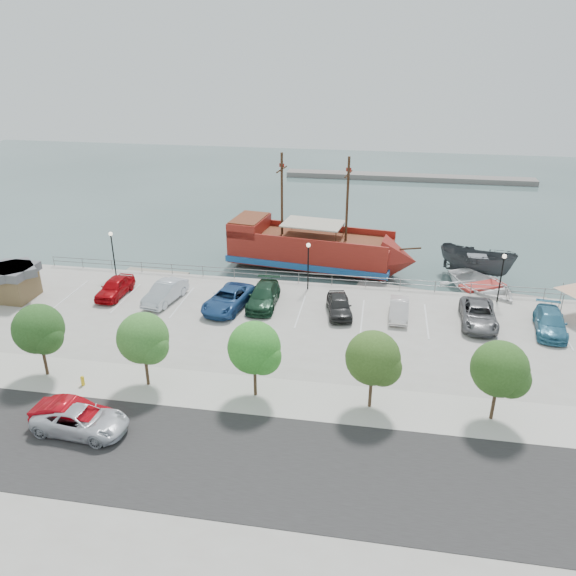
# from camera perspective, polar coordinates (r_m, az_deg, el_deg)

# --- Properties ---
(ground) EXTENTS (160.00, 160.00, 0.00)m
(ground) POSITION_cam_1_polar(r_m,az_deg,el_deg) (44.13, 0.85, -4.69)
(ground) COLOR #344B48
(land_slab) EXTENTS (100.00, 58.00, 1.20)m
(land_slab) POSITION_cam_1_polar(r_m,az_deg,el_deg) (27.66, -6.58, -24.97)
(land_slab) COLOR #9D978D
(land_slab) RESTS_ON ground
(street) EXTENTS (100.00, 8.00, 0.04)m
(street) POSITION_cam_1_polar(r_m,az_deg,el_deg) (30.62, -3.99, -17.31)
(street) COLOR #272525
(street) RESTS_ON land_slab
(sidewalk) EXTENTS (100.00, 4.00, 0.05)m
(sidewalk) POSITION_cam_1_polar(r_m,az_deg,el_deg) (35.22, -1.70, -10.96)
(sidewalk) COLOR beige
(sidewalk) RESTS_ON land_slab
(seawall_railing) EXTENTS (50.00, 0.06, 1.00)m
(seawall_railing) POSITION_cam_1_polar(r_m,az_deg,el_deg) (50.43, 2.23, 1.04)
(seawall_railing) COLOR slate
(seawall_railing) RESTS_ON land_slab
(far_shore) EXTENTS (40.00, 3.00, 0.80)m
(far_shore) POSITION_cam_1_polar(r_m,az_deg,el_deg) (95.64, 12.13, 10.94)
(far_shore) COLOR slate
(far_shore) RESTS_ON ground
(pirate_ship) EXTENTS (19.04, 7.56, 11.87)m
(pirate_ship) POSITION_cam_1_polar(r_m,az_deg,el_deg) (55.69, 3.66, 3.79)
(pirate_ship) COLOR maroon
(pirate_ship) RESTS_ON ground
(patrol_boat) EXTENTS (7.78, 5.55, 2.83)m
(patrol_boat) POSITION_cam_1_polar(r_m,az_deg,el_deg) (56.77, 18.58, 2.32)
(patrol_boat) COLOR #3C4043
(patrol_boat) RESTS_ON ground
(speedboat) EXTENTS (8.56, 9.37, 1.59)m
(speedboat) POSITION_cam_1_polar(r_m,az_deg,el_deg) (52.84, 19.12, -0.10)
(speedboat) COLOR white
(speedboat) RESTS_ON ground
(dock_west) EXTENTS (6.44, 2.20, 0.36)m
(dock_west) POSITION_cam_1_polar(r_m,az_deg,el_deg) (56.05, -13.30, 1.32)
(dock_west) COLOR gray
(dock_west) RESTS_ON ground
(dock_mid) EXTENTS (6.74, 3.19, 0.37)m
(dock_mid) POSITION_cam_1_polar(r_m,az_deg,el_deg) (51.93, 10.51, -0.28)
(dock_mid) COLOR gray
(dock_mid) RESTS_ON ground
(dock_east) EXTENTS (6.74, 2.82, 0.37)m
(dock_east) POSITION_cam_1_polar(r_m,az_deg,el_deg) (53.18, 21.39, -1.01)
(dock_east) COLOR gray
(dock_east) RESTS_ON ground
(shed) EXTENTS (3.54, 3.54, 2.86)m
(shed) POSITION_cam_1_polar(r_m,az_deg,el_deg) (52.44, -26.14, 0.58)
(shed) COLOR brown
(shed) RESTS_ON land_slab
(street_van) EXTENTS (5.52, 2.85, 1.49)m
(street_van) POSITION_cam_1_polar(r_m,az_deg,el_deg) (34.11, -20.29, -12.50)
(street_van) COLOR silver
(street_van) RESTS_ON street
(street_sedan) EXTENTS (4.70, 1.76, 1.53)m
(street_sedan) POSITION_cam_1_polar(r_m,az_deg,el_deg) (34.72, -21.06, -11.89)
(street_sedan) COLOR #B30812
(street_sedan) RESTS_ON street
(fire_hydrant) EXTENTS (0.24, 0.24, 0.70)m
(fire_hydrant) POSITION_cam_1_polar(r_m,az_deg,el_deg) (38.30, -20.14, -8.80)
(fire_hydrant) COLOR yellow
(fire_hydrant) RESTS_ON sidewalk
(lamp_post_left) EXTENTS (0.36, 0.36, 4.28)m
(lamp_post_left) POSITION_cam_1_polar(r_m,az_deg,el_deg) (53.57, -17.43, 4.10)
(lamp_post_left) COLOR black
(lamp_post_left) RESTS_ON land_slab
(lamp_post_mid) EXTENTS (0.36, 0.36, 4.28)m
(lamp_post_mid) POSITION_cam_1_polar(r_m,az_deg,el_deg) (48.33, 2.07, 3.08)
(lamp_post_mid) COLOR black
(lamp_post_mid) RESTS_ON land_slab
(lamp_post_right) EXTENTS (0.36, 0.36, 4.28)m
(lamp_post_right) POSITION_cam_1_polar(r_m,az_deg,el_deg) (49.03, 20.94, 1.76)
(lamp_post_right) COLOR black
(lamp_post_right) RESTS_ON land_slab
(tree_b) EXTENTS (3.30, 3.20, 5.00)m
(tree_b) POSITION_cam_1_polar(r_m,az_deg,el_deg) (38.84, -23.87, -4.01)
(tree_b) COLOR #473321
(tree_b) RESTS_ON sidewalk
(tree_c) EXTENTS (3.30, 3.20, 5.00)m
(tree_c) POSITION_cam_1_polar(r_m,az_deg,el_deg) (35.61, -14.34, -5.15)
(tree_c) COLOR #473321
(tree_c) RESTS_ON sidewalk
(tree_d) EXTENTS (3.30, 3.20, 5.00)m
(tree_d) POSITION_cam_1_polar(r_m,az_deg,el_deg) (33.54, -3.23, -6.28)
(tree_d) COLOR #473321
(tree_d) RESTS_ON sidewalk
(tree_e) EXTENTS (3.30, 3.20, 5.00)m
(tree_e) POSITION_cam_1_polar(r_m,az_deg,el_deg) (32.87, 8.86, -7.25)
(tree_e) COLOR #473321
(tree_e) RESTS_ON sidewalk
(tree_f) EXTENTS (3.30, 3.20, 5.00)m
(tree_f) POSITION_cam_1_polar(r_m,az_deg,el_deg) (33.67, 20.95, -7.90)
(tree_f) COLOR #473321
(tree_f) RESTS_ON sidewalk
(parked_car_a) EXTENTS (2.07, 4.73, 1.59)m
(parked_car_a) POSITION_cam_1_polar(r_m,az_deg,el_deg) (50.08, -17.18, 0.08)
(parked_car_a) COLOR #A8050B
(parked_car_a) RESTS_ON land_slab
(parked_car_b) EXTENTS (2.64, 5.22, 1.64)m
(parked_car_b) POSITION_cam_1_polar(r_m,az_deg,el_deg) (47.91, -12.38, -0.43)
(parked_car_b) COLOR silver
(parked_car_b) RESTS_ON land_slab
(parked_car_c) EXTENTS (3.79, 6.26, 1.62)m
(parked_car_c) POSITION_cam_1_polar(r_m,az_deg,el_deg) (45.90, -6.08, -1.11)
(parked_car_c) COLOR navy
(parked_car_c) RESTS_ON land_slab
(parked_car_d) EXTENTS (2.38, 5.59, 1.61)m
(parked_car_d) POSITION_cam_1_polar(r_m,az_deg,el_deg) (46.23, -2.50, -0.81)
(parked_car_d) COLOR #173924
(parked_car_d) RESTS_ON land_slab
(parked_car_e) EXTENTS (2.65, 4.81, 1.55)m
(parked_car_e) POSITION_cam_1_polar(r_m,az_deg,el_deg) (44.85, 5.21, -1.75)
(parked_car_e) COLOR #252525
(parked_car_e) RESTS_ON land_slab
(parked_car_f) EXTENTS (1.57, 4.21, 1.37)m
(parked_car_f) POSITION_cam_1_polar(r_m,az_deg,el_deg) (45.07, 11.21, -2.13)
(parked_car_f) COLOR white
(parked_car_f) RESTS_ON land_slab
(parked_car_g) EXTENTS (2.83, 5.74, 1.57)m
(parked_car_g) POSITION_cam_1_polar(r_m,az_deg,el_deg) (45.56, 18.79, -2.59)
(parked_car_g) COLOR #5C5D5F
(parked_car_g) RESTS_ON land_slab
(parked_car_h) EXTENTS (2.80, 5.48, 1.52)m
(parked_car_h) POSITION_cam_1_polar(r_m,az_deg,el_deg) (46.44, 25.11, -3.17)
(parked_car_h) COLOR teal
(parked_car_h) RESTS_ON land_slab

